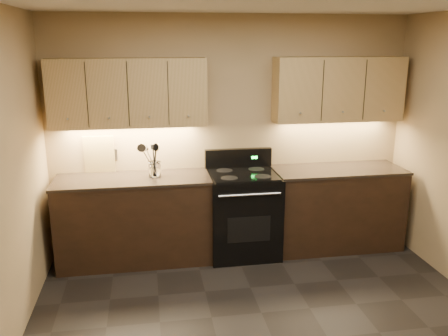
# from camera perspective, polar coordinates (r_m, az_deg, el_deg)

# --- Properties ---
(wall_back) EXTENTS (4.00, 0.04, 2.60)m
(wall_back) POSITION_cam_1_polar(r_m,az_deg,el_deg) (5.33, 0.82, 4.06)
(wall_back) COLOR tan
(wall_back) RESTS_ON ground
(counter_left) EXTENTS (1.62, 0.62, 0.93)m
(counter_left) POSITION_cam_1_polar(r_m,az_deg,el_deg) (5.20, -10.71, -6.10)
(counter_left) COLOR black
(counter_left) RESTS_ON ground
(counter_right) EXTENTS (1.46, 0.62, 0.93)m
(counter_right) POSITION_cam_1_polar(r_m,az_deg,el_deg) (5.61, 13.34, -4.65)
(counter_right) COLOR black
(counter_right) RESTS_ON ground
(stove) EXTENTS (0.76, 0.68, 1.14)m
(stove) POSITION_cam_1_polar(r_m,az_deg,el_deg) (5.27, 2.26, -5.37)
(stove) COLOR black
(stove) RESTS_ON ground
(upper_cab_left) EXTENTS (1.60, 0.30, 0.70)m
(upper_cab_left) POSITION_cam_1_polar(r_m,az_deg,el_deg) (5.03, -11.43, 8.86)
(upper_cab_left) COLOR tan
(upper_cab_left) RESTS_ON wall_back
(upper_cab_right) EXTENTS (1.44, 0.30, 0.70)m
(upper_cab_right) POSITION_cam_1_polar(r_m,az_deg,el_deg) (5.45, 13.60, 9.20)
(upper_cab_right) COLOR tan
(upper_cab_right) RESTS_ON wall_back
(outlet_plate) EXTENTS (0.08, 0.01, 0.12)m
(outlet_plate) POSITION_cam_1_polar(r_m,az_deg,el_deg) (5.30, -13.16, 1.59)
(outlet_plate) COLOR #B2B5BA
(outlet_plate) RESTS_ON wall_back
(utensil_crock) EXTENTS (0.13, 0.13, 0.16)m
(utensil_crock) POSITION_cam_1_polar(r_m,az_deg,el_deg) (5.05, -8.33, -0.17)
(utensil_crock) COLOR white
(utensil_crock) RESTS_ON counter_left
(cutting_board) EXTENTS (0.33, 0.08, 0.41)m
(cutting_board) POSITION_cam_1_polar(r_m,az_deg,el_deg) (5.28, -14.78, 1.60)
(cutting_board) COLOR #D3BB71
(cutting_board) RESTS_ON counter_left
(wooden_spoon) EXTENTS (0.14, 0.15, 0.34)m
(wooden_spoon) POSITION_cam_1_polar(r_m,az_deg,el_deg) (5.02, -8.73, 0.96)
(wooden_spoon) COLOR #D3BB71
(wooden_spoon) RESTS_ON utensil_crock
(black_spoon) EXTENTS (0.09, 0.12, 0.35)m
(black_spoon) POSITION_cam_1_polar(r_m,az_deg,el_deg) (5.04, -8.46, 1.11)
(black_spoon) COLOR black
(black_spoon) RESTS_ON utensil_crock
(black_turner) EXTENTS (0.12, 0.19, 0.35)m
(black_turner) POSITION_cam_1_polar(r_m,az_deg,el_deg) (5.01, -8.31, 1.00)
(black_turner) COLOR black
(black_turner) RESTS_ON utensil_crock
(steel_spatula) EXTENTS (0.22, 0.13, 0.36)m
(steel_spatula) POSITION_cam_1_polar(r_m,az_deg,el_deg) (5.02, -8.08, 1.10)
(steel_spatula) COLOR silver
(steel_spatula) RESTS_ON utensil_crock
(steel_skimmer) EXTENTS (0.24, 0.13, 0.37)m
(steel_skimmer) POSITION_cam_1_polar(r_m,az_deg,el_deg) (5.01, -8.15, 1.17)
(steel_skimmer) COLOR silver
(steel_skimmer) RESTS_ON utensil_crock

